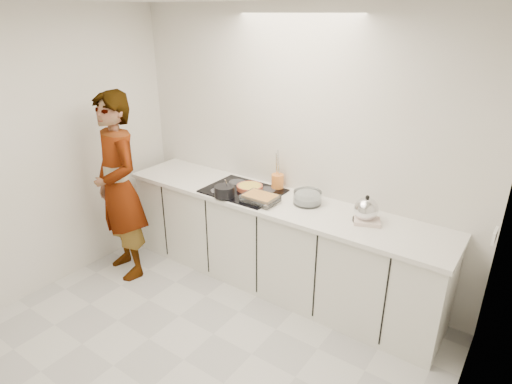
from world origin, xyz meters
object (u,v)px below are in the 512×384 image
Objects in this scene: saucepan at (224,191)px; mixing_bowl at (307,198)px; cook at (119,188)px; utensil_crock at (278,182)px; baking_dish at (260,198)px; hob at (243,191)px; kettle at (366,210)px; tart_dish at (250,187)px.

mixing_bowl is (0.69, 0.33, -0.01)m from saucepan.
utensil_crock is at bearing 52.10° from cook.
utensil_crock is (-0.41, 0.14, 0.02)m from mixing_bowl.
cook is at bearing -156.99° from baking_dish.
hob is 1.21m from cook.
saucepan is 0.35m from baking_dish.
cook is (-1.24, -0.91, -0.05)m from utensil_crock.
mixing_bowl is 0.56m from kettle.
baking_dish is 1.01× the size of mixing_bowl.
mixing_bowl is 0.17× the size of cook.
tart_dish is 0.96× the size of baking_dish.
kettle is at bearing -3.65° from mixing_bowl.
utensil_crock reaches higher than mixing_bowl.
saucepan is 0.55m from utensil_crock.
mixing_bowl reaches higher than baking_dish.
cook is at bearing -143.69° from utensil_crock.
mixing_bowl is (0.36, 0.22, 0.01)m from baking_dish.
tart_dish reaches higher than hob.
cook is at bearing -154.91° from mixing_bowl.
hob is at bearing -133.26° from utensil_crock.
saucepan is at bearing 40.53° from cook.
mixing_bowl is at bearing -18.95° from utensil_crock.
mixing_bowl reaches higher than hob.
utensil_crock is 0.08× the size of cook.
saucepan is 1.06m from cook.
saucepan reaches higher than tart_dish.
cook reaches higher than hob.
baking_dish reaches higher than hob.
kettle is (1.25, 0.29, 0.03)m from saucepan.
hob is at bearing 157.39° from baking_dish.
cook is at bearing -145.45° from tart_dish.
saucepan is at bearing -154.44° from mixing_bowl.
kettle is 0.99m from utensil_crock.
baking_dish is 1.27× the size of kettle.
baking_dish is 1.40m from cook.
tart_dish is at bearing 72.73° from saucepan.
saucepan is (-0.09, -0.28, 0.03)m from tart_dish.
hob is at bearing -124.15° from tart_dish.
cook is (-1.29, -0.55, -0.02)m from baking_dish.
hob is 0.24m from saucepan.
baking_dish is 2.09× the size of utensil_crock.
tart_dish is 1.17m from kettle.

